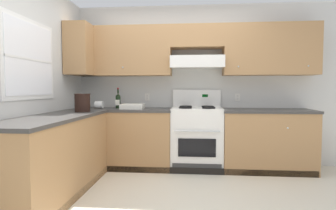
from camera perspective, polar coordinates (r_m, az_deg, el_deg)
name	(u,v)px	position (r m, az deg, el deg)	size (l,w,h in m)	color
ground_plane	(164,200)	(3.19, -0.78, -19.03)	(7.04, 7.04, 0.00)	beige
wall_back	(200,72)	(4.47, 6.54, 6.74)	(4.68, 0.57, 2.55)	silver
wall_left	(34,78)	(3.69, -25.92, 5.03)	(0.47, 4.00, 2.55)	silver
counter_back_run	(188,139)	(4.24, 4.08, -7.01)	(3.60, 0.65, 0.91)	#A87A4C
counter_left_run	(54,157)	(3.40, -22.47, -9.86)	(0.63, 1.91, 0.91)	#A87A4C
stove	(197,137)	(4.25, 5.94, -6.63)	(0.76, 0.62, 1.20)	white
wine_bottle	(118,100)	(4.37, -10.26, 0.93)	(0.08, 0.08, 0.32)	black
bowl	(132,107)	(4.23, -7.35, -0.46)	(0.34, 0.26, 0.07)	white
bucket	(82,102)	(3.82, -17.26, 0.54)	(0.21, 0.21, 0.24)	black
paper_towel_roll	(99,105)	(4.41, -14.03, 0.04)	(0.12, 0.11, 0.11)	white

